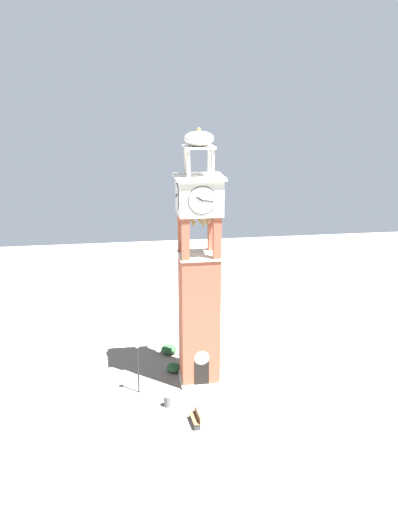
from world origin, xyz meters
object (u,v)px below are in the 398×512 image
lamp_post (138,359)px  trash_bin (168,401)px  park_bench (196,418)px  clock_tower (199,284)px

lamp_post → trash_bin: 3.72m
park_bench → trash_bin: (-1.68, 2.38, -0.08)m
clock_tower → park_bench: size_ratio=11.63×
lamp_post → trash_bin: bearing=-47.3°
trash_bin → park_bench: bearing=-54.8°
clock_tower → park_bench: (-1.05, -5.74, -7.36)m
clock_tower → lamp_post: clock_tower is taller
park_bench → lamp_post: 6.20m
park_bench → lamp_post: (-3.62, 4.49, 2.28)m
trash_bin → clock_tower: bearing=50.9°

